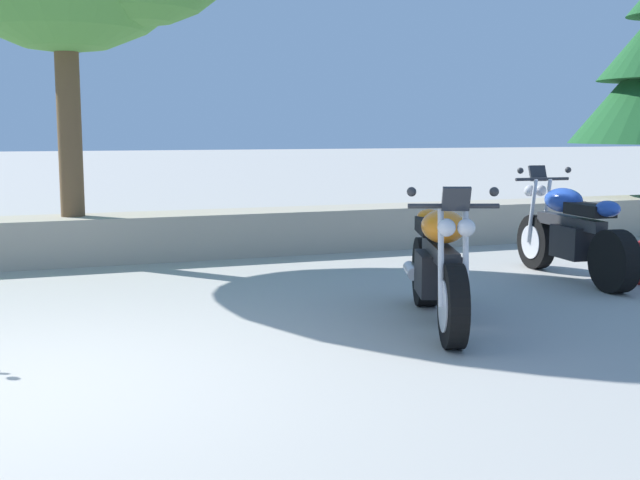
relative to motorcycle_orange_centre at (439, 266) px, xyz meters
The scene contains 4 objects.
ground_plane 3.33m from the motorcycle_orange_centre, behind, with size 120.00×120.00×0.00m, color #A3A099.
stone_wall 5.36m from the motorcycle_orange_centre, 127.35° to the left, with size 36.00×0.80×0.55m, color #A89E89.
motorcycle_orange_centre is the anchor object (origin of this frame).
motorcycle_blue_far_right 2.65m from the motorcycle_orange_centre, 30.14° to the left, with size 0.67×2.07×1.18m.
Camera 1 is at (0.18, -5.13, 1.57)m, focal length 45.03 mm.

